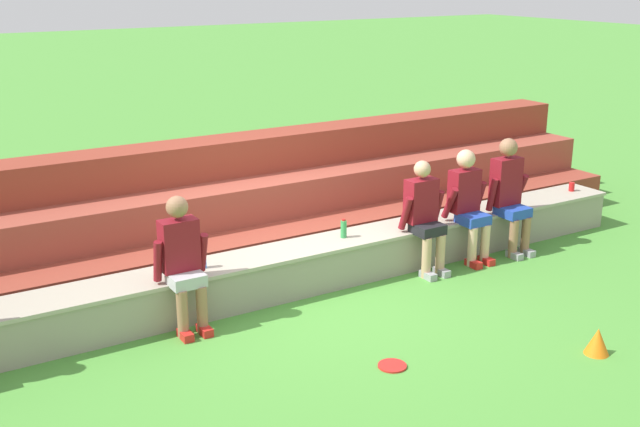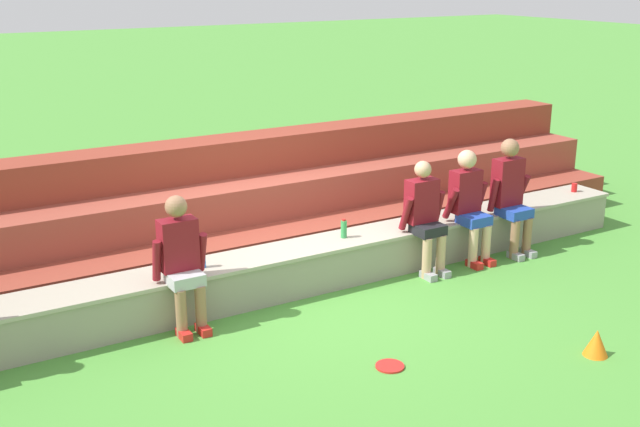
{
  "view_description": "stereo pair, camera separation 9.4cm",
  "coord_description": "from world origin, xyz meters",
  "px_view_note": "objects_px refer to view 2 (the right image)",
  "views": [
    {
      "loc": [
        -4.15,
        -6.77,
        3.42
      ],
      "look_at": [
        0.19,
        0.28,
        0.84
      ],
      "focal_mm": 44.13,
      "sensor_mm": 36.0,
      "label": 1
    },
    {
      "loc": [
        -4.07,
        -6.82,
        3.42
      ],
      "look_at": [
        0.19,
        0.28,
        0.84
      ],
      "focal_mm": 44.13,
      "sensor_mm": 36.0,
      "label": 2
    }
  ],
  "objects_px": {
    "person_left_of_center": "(182,259)",
    "frisbee": "(390,366)",
    "person_center": "(425,215)",
    "person_far_right": "(511,193)",
    "water_bottle_near_right": "(202,258)",
    "plastic_cup_left_end": "(574,188)",
    "person_right_of_center": "(470,202)",
    "water_bottle_mid_left": "(344,229)",
    "sports_cone": "(596,343)"
  },
  "relations": [
    {
      "from": "person_right_of_center",
      "to": "plastic_cup_left_end",
      "type": "bearing_deg",
      "value": 7.14
    },
    {
      "from": "person_left_of_center",
      "to": "person_center",
      "type": "bearing_deg",
      "value": -0.3
    },
    {
      "from": "water_bottle_mid_left",
      "to": "sports_cone",
      "type": "height_order",
      "value": "water_bottle_mid_left"
    },
    {
      "from": "person_left_of_center",
      "to": "water_bottle_mid_left",
      "type": "height_order",
      "value": "person_left_of_center"
    },
    {
      "from": "plastic_cup_left_end",
      "to": "person_far_right",
      "type": "bearing_deg",
      "value": -168.32
    },
    {
      "from": "person_center",
      "to": "person_right_of_center",
      "type": "bearing_deg",
      "value": 3.11
    },
    {
      "from": "sports_cone",
      "to": "person_center",
      "type": "bearing_deg",
      "value": 91.25
    },
    {
      "from": "water_bottle_near_right",
      "to": "sports_cone",
      "type": "height_order",
      "value": "water_bottle_near_right"
    },
    {
      "from": "person_center",
      "to": "plastic_cup_left_end",
      "type": "height_order",
      "value": "person_center"
    },
    {
      "from": "person_left_of_center",
      "to": "sports_cone",
      "type": "relative_size",
      "value": 5.3
    },
    {
      "from": "plastic_cup_left_end",
      "to": "person_center",
      "type": "bearing_deg",
      "value": -173.85
    },
    {
      "from": "person_left_of_center",
      "to": "person_far_right",
      "type": "bearing_deg",
      "value": -0.27
    },
    {
      "from": "frisbee",
      "to": "person_right_of_center",
      "type": "bearing_deg",
      "value": 35.84
    },
    {
      "from": "water_bottle_mid_left",
      "to": "sports_cone",
      "type": "xyz_separation_m",
      "value": [
        0.97,
        -2.81,
        -0.47
      ]
    },
    {
      "from": "water_bottle_mid_left",
      "to": "water_bottle_near_right",
      "type": "bearing_deg",
      "value": -178.66
    },
    {
      "from": "water_bottle_near_right",
      "to": "plastic_cup_left_end",
      "type": "bearing_deg",
      "value": 0.35
    },
    {
      "from": "water_bottle_mid_left",
      "to": "person_center",
      "type": "bearing_deg",
      "value": -18.76
    },
    {
      "from": "person_right_of_center",
      "to": "person_center",
      "type": "bearing_deg",
      "value": -176.89
    },
    {
      "from": "person_far_right",
      "to": "frisbee",
      "type": "distance_m",
      "value": 3.57
    },
    {
      "from": "person_far_right",
      "to": "sports_cone",
      "type": "height_order",
      "value": "person_far_right"
    },
    {
      "from": "water_bottle_mid_left",
      "to": "sports_cone",
      "type": "distance_m",
      "value": 3.01
    },
    {
      "from": "person_left_of_center",
      "to": "person_right_of_center",
      "type": "bearing_deg",
      "value": 0.35
    },
    {
      "from": "plastic_cup_left_end",
      "to": "frisbee",
      "type": "xyz_separation_m",
      "value": [
        -4.54,
        -2.01,
        -0.54
      ]
    },
    {
      "from": "water_bottle_near_right",
      "to": "sports_cone",
      "type": "xyz_separation_m",
      "value": [
        2.71,
        -2.77,
        -0.46
      ]
    },
    {
      "from": "person_left_of_center",
      "to": "person_center",
      "type": "xyz_separation_m",
      "value": [
        2.98,
        -0.02,
        -0.02
      ]
    },
    {
      "from": "water_bottle_near_right",
      "to": "person_left_of_center",
      "type": "bearing_deg",
      "value": -141.36
    },
    {
      "from": "water_bottle_near_right",
      "to": "plastic_cup_left_end",
      "type": "xyz_separation_m",
      "value": [
        5.49,
        0.03,
        -0.04
      ]
    },
    {
      "from": "person_right_of_center",
      "to": "sports_cone",
      "type": "xyz_separation_m",
      "value": [
        -0.65,
        -2.54,
        -0.61
      ]
    },
    {
      "from": "person_far_right",
      "to": "water_bottle_mid_left",
      "type": "relative_size",
      "value": 6.48
    },
    {
      "from": "person_center",
      "to": "water_bottle_near_right",
      "type": "xyz_separation_m",
      "value": [
        -2.66,
        0.27,
        -0.11
      ]
    },
    {
      "from": "person_right_of_center",
      "to": "water_bottle_mid_left",
      "type": "distance_m",
      "value": 1.65
    },
    {
      "from": "water_bottle_near_right",
      "to": "frisbee",
      "type": "height_order",
      "value": "water_bottle_near_right"
    },
    {
      "from": "sports_cone",
      "to": "person_left_of_center",
      "type": "bearing_deg",
      "value": 140.37
    },
    {
      "from": "water_bottle_mid_left",
      "to": "plastic_cup_left_end",
      "type": "height_order",
      "value": "water_bottle_mid_left"
    },
    {
      "from": "person_center",
      "to": "water_bottle_mid_left",
      "type": "relative_size",
      "value": 5.96
    },
    {
      "from": "frisbee",
      "to": "water_bottle_near_right",
      "type": "bearing_deg",
      "value": 115.69
    },
    {
      "from": "person_right_of_center",
      "to": "plastic_cup_left_end",
      "type": "distance_m",
      "value": 2.15
    },
    {
      "from": "person_far_right",
      "to": "person_left_of_center",
      "type": "bearing_deg",
      "value": 179.73
    },
    {
      "from": "person_right_of_center",
      "to": "frisbee",
      "type": "distance_m",
      "value": 3.06
    },
    {
      "from": "water_bottle_mid_left",
      "to": "water_bottle_near_right",
      "type": "xyz_separation_m",
      "value": [
        -1.74,
        -0.04,
        -0.01
      ]
    },
    {
      "from": "person_left_of_center",
      "to": "frisbee",
      "type": "relative_size",
      "value": 5.17
    },
    {
      "from": "person_center",
      "to": "person_far_right",
      "type": "relative_size",
      "value": 0.92
    },
    {
      "from": "water_bottle_near_right",
      "to": "frisbee",
      "type": "distance_m",
      "value": 2.27
    },
    {
      "from": "person_right_of_center",
      "to": "frisbee",
      "type": "height_order",
      "value": "person_right_of_center"
    },
    {
      "from": "person_far_right",
      "to": "water_bottle_mid_left",
      "type": "xyz_separation_m",
      "value": [
        -2.25,
        0.32,
        -0.17
      ]
    },
    {
      "from": "person_right_of_center",
      "to": "person_left_of_center",
      "type": "bearing_deg",
      "value": -179.65
    },
    {
      "from": "person_left_of_center",
      "to": "frisbee",
      "type": "height_order",
      "value": "person_left_of_center"
    },
    {
      "from": "plastic_cup_left_end",
      "to": "frisbee",
      "type": "bearing_deg",
      "value": -156.14
    },
    {
      "from": "person_right_of_center",
      "to": "water_bottle_near_right",
      "type": "xyz_separation_m",
      "value": [
        -3.36,
        0.23,
        -0.14
      ]
    },
    {
      "from": "person_center",
      "to": "water_bottle_mid_left",
      "type": "height_order",
      "value": "person_center"
    }
  ]
}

